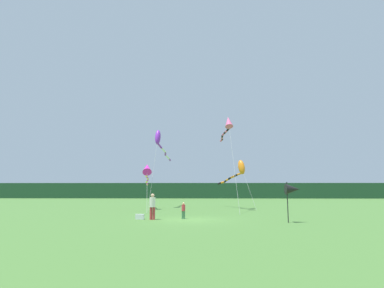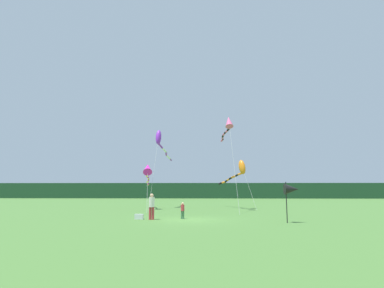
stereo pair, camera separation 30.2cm
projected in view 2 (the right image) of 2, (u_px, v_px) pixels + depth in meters
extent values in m
plane|color=#477533|center=(189.00, 220.00, 22.06)|extent=(120.00, 120.00, 0.00)
cube|color=#1E4228|center=(199.00, 191.00, 66.83)|extent=(108.00, 2.53, 3.13)
cylinder|color=#B23338|center=(150.00, 213.00, 22.12)|extent=(0.18, 0.18, 0.85)
cylinder|color=#B23338|center=(153.00, 213.00, 22.11)|extent=(0.18, 0.18, 0.85)
cylinder|color=silver|center=(152.00, 202.00, 22.22)|extent=(0.39, 0.39, 0.67)
sphere|color=tan|center=(152.00, 195.00, 22.28)|extent=(0.25, 0.25, 0.25)
cylinder|color=#3F724C|center=(182.00, 215.00, 22.66)|extent=(0.11, 0.11, 0.55)
cylinder|color=#3F724C|center=(183.00, 215.00, 22.65)|extent=(0.11, 0.11, 0.55)
cylinder|color=#B23338|center=(183.00, 208.00, 22.72)|extent=(0.25, 0.25, 0.43)
sphere|color=tan|center=(183.00, 204.00, 22.76)|extent=(0.16, 0.16, 0.16)
cube|color=silver|center=(139.00, 217.00, 22.32)|extent=(0.58, 0.31, 0.35)
cylinder|color=black|center=(287.00, 202.00, 20.22)|extent=(0.06, 0.06, 2.54)
cone|color=black|center=(292.00, 189.00, 20.32)|extent=(0.90, 0.70, 0.70)
cylinder|color=#B2B2B2|center=(234.00, 164.00, 28.85)|extent=(0.43, 4.52, 8.64)
cone|color=#E5598C|center=(229.00, 122.00, 31.67)|extent=(0.89, 1.32, 1.44)
cylinder|color=#E5598C|center=(229.00, 127.00, 31.81)|extent=(0.27, 0.51, 0.30)
cylinder|color=black|center=(228.00, 129.00, 32.21)|extent=(0.35, 0.53, 0.33)
cylinder|color=#E5598C|center=(227.00, 131.00, 32.62)|extent=(0.31, 0.51, 0.27)
cylinder|color=black|center=(225.00, 132.00, 33.03)|extent=(0.32, 0.50, 0.26)
cylinder|color=#E5598C|center=(224.00, 134.00, 33.43)|extent=(0.35, 0.53, 0.32)
cylinder|color=black|center=(223.00, 136.00, 33.84)|extent=(0.24, 0.50, 0.31)
cylinder|color=#E5598C|center=(223.00, 138.00, 34.26)|extent=(0.21, 0.49, 0.30)
cylinder|color=black|center=(223.00, 139.00, 34.68)|extent=(0.26, 0.48, 0.25)
cylinder|color=#E5598C|center=(222.00, 140.00, 35.09)|extent=(0.35, 0.53, 0.31)
cylinder|color=#B2B2B2|center=(147.00, 189.00, 30.28)|extent=(0.85, 4.74, 4.16)
cone|color=#E026B2|center=(148.00, 168.00, 32.92)|extent=(1.19, 1.71, 1.54)
cylinder|color=#E026B2|center=(148.00, 174.00, 33.11)|extent=(0.25, 0.59, 0.30)
cylinder|color=yellow|center=(147.00, 175.00, 33.61)|extent=(0.39, 0.63, 0.35)
cylinder|color=#E026B2|center=(148.00, 177.00, 34.11)|extent=(0.21, 0.58, 0.31)
cylinder|color=yellow|center=(148.00, 178.00, 34.62)|extent=(0.24, 0.59, 0.32)
cylinder|color=#E026B2|center=(148.00, 180.00, 35.13)|extent=(0.33, 0.63, 0.37)
cylinder|color=yellow|center=(148.00, 181.00, 35.62)|extent=(0.38, 0.63, 0.37)
cylinder|color=#E026B2|center=(148.00, 183.00, 36.11)|extent=(0.21, 0.60, 0.37)
cylinder|color=yellow|center=(148.00, 184.00, 36.63)|extent=(0.29, 0.58, 0.26)
cylinder|color=#B2B2B2|center=(249.00, 188.00, 32.42)|extent=(1.12, 2.13, 4.33)
ellipsoid|color=orange|center=(242.00, 167.00, 33.78)|extent=(1.12, 1.37, 1.73)
cylinder|color=orange|center=(240.00, 174.00, 33.91)|extent=(0.55, 0.60, 0.32)
cylinder|color=black|center=(237.00, 175.00, 34.38)|extent=(0.44, 0.65, 0.34)
cylinder|color=orange|center=(234.00, 177.00, 34.86)|extent=(0.54, 0.61, 0.34)
cylinder|color=black|center=(231.00, 178.00, 35.33)|extent=(0.45, 0.65, 0.35)
cylinder|color=orange|center=(228.00, 180.00, 35.84)|extent=(0.37, 0.64, 0.31)
cylinder|color=black|center=(226.00, 181.00, 36.37)|extent=(0.41, 0.67, 0.38)
cylinder|color=orange|center=(224.00, 182.00, 36.86)|extent=(0.50, 0.61, 0.27)
cylinder|color=black|center=(221.00, 183.00, 37.32)|extent=(0.53, 0.62, 0.34)
cylinder|color=#B2B2B2|center=(154.00, 171.00, 33.12)|extent=(0.34, 3.89, 7.71)
ellipsoid|color=purple|center=(158.00, 137.00, 35.55)|extent=(0.71, 1.27, 1.87)
cylinder|color=purple|center=(160.00, 146.00, 35.96)|extent=(0.51, 1.20, 0.56)
cylinder|color=white|center=(164.00, 150.00, 36.98)|extent=(0.52, 1.19, 0.51)
cylinder|color=purple|center=(166.00, 153.00, 38.03)|extent=(0.30, 1.19, 0.47)
cylinder|color=white|center=(168.00, 157.00, 39.08)|extent=(0.54, 1.19, 0.52)
cylinder|color=purple|center=(171.00, 159.00, 40.14)|extent=(0.23, 1.16, 0.32)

